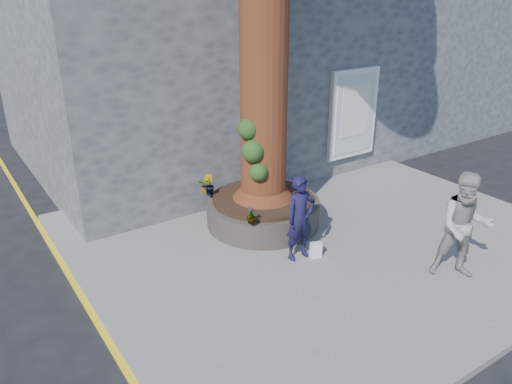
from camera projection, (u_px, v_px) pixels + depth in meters
ground at (291, 285)px, 8.45m from camera, size 120.00×120.00×0.00m
pavement at (320, 236)px, 9.96m from camera, size 9.00×8.00×0.12m
yellow_line at (94, 317)px, 7.64m from camera, size 0.10×30.00×0.01m
stone_shop at (208, 42)px, 13.98m from camera, size 10.30×8.30×6.30m
neighbour_shop at (401, 32)px, 18.15m from camera, size 6.00×8.00×6.00m
planter at (263, 210)px, 10.22m from camera, size 2.30×2.30×0.60m
man at (300, 218)px, 8.78m from camera, size 0.58×0.39×1.56m
woman at (465, 226)px, 8.17m from camera, size 1.14×1.13×1.86m
shopping_bag at (316, 250)px, 9.04m from camera, size 0.22×0.16×0.28m
plant_a at (251, 215)px, 8.95m from camera, size 0.20×0.21×0.33m
plant_b at (209, 185)px, 10.13m from camera, size 0.29×0.29×0.42m
plant_c at (251, 216)px, 8.96m from camera, size 0.23×0.23×0.29m
plant_d at (206, 185)px, 10.25m from camera, size 0.36×0.37×0.31m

